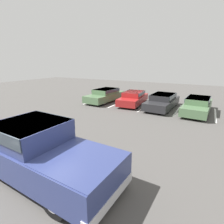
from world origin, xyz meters
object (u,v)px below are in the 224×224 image
at_px(pickup_truck, 39,151).
at_px(parked_sedan_c, 163,101).
at_px(parked_sedan_a, 106,95).
at_px(parked_sedan_b, 133,98).
at_px(parked_sedan_d, 197,105).

height_order(pickup_truck, parked_sedan_c, pickup_truck).
xyz_separation_m(pickup_truck, parked_sedan_a, (-4.10, 11.00, -0.25)).
distance_m(parked_sedan_b, parked_sedan_c, 2.64).
height_order(pickup_truck, parked_sedan_d, pickup_truck).
relative_size(pickup_truck, parked_sedan_a, 1.21).
relative_size(pickup_truck, parked_sedan_d, 1.21).
bearing_deg(parked_sedan_a, parked_sedan_b, 96.90).
xyz_separation_m(pickup_truck, parked_sedan_b, (-1.27, 11.15, -0.29)).
relative_size(parked_sedan_a, parked_sedan_c, 1.01).
distance_m(parked_sedan_a, parked_sedan_b, 2.84).
bearing_deg(parked_sedan_b, parked_sedan_c, 83.64).
height_order(parked_sedan_a, parked_sedan_d, parked_sedan_a).
distance_m(pickup_truck, parked_sedan_a, 11.74).
distance_m(parked_sedan_b, parked_sedan_d, 5.28).
xyz_separation_m(pickup_truck, parked_sedan_c, (1.37, 11.07, -0.28)).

